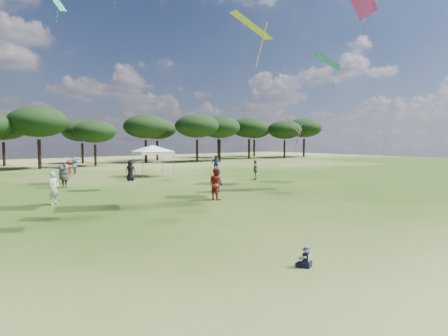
{
  "coord_description": "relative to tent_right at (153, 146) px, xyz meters",
  "views": [
    {
      "loc": [
        -8.25,
        -4.85,
        3.61
      ],
      "look_at": [
        0.7,
        6.0,
        2.51
      ],
      "focal_mm": 30.0,
      "sensor_mm": 36.0,
      "label": 1
    }
  ],
  "objects": [
    {
      "name": "ground",
      "position": [
        -9.3,
        -27.21,
        -2.9
      ],
      "size": [
        140.0,
        140.0,
        0.0
      ],
      "primitive_type": "plane",
      "color": "#345018",
      "rests_on": "ground"
    },
    {
      "name": "tree_line",
      "position": [
        -6.91,
        20.2,
        2.53
      ],
      "size": [
        108.78,
        17.63,
        7.77
      ],
      "color": "black",
      "rests_on": "ground"
    },
    {
      "name": "tent_right",
      "position": [
        0.0,
        0.0,
        0.0
      ],
      "size": [
        6.46,
        6.46,
        3.32
      ],
      "rotation": [
        0.0,
        0.0,
        -0.16
      ],
      "color": "gray",
      "rests_on": "ground"
    },
    {
      "name": "toddler",
      "position": [
        -9.21,
        -25.58,
        -2.64
      ],
      "size": [
        0.43,
        0.47,
        0.58
      ],
      "rotation": [
        0.0,
        0.0,
        0.31
      ],
      "color": "#161832",
      "rests_on": "ground"
    },
    {
      "name": "festival_crowd",
      "position": [
        -8.34,
        -3.11,
        -1.99
      ],
      "size": [
        29.31,
        23.54,
        1.92
      ],
      "color": "white",
      "rests_on": "ground"
    }
  ]
}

